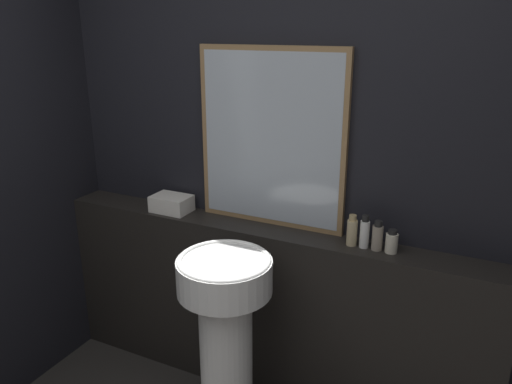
% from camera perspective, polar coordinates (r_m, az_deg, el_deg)
% --- Properties ---
extents(wall_back, '(8.00, 0.06, 2.50)m').
position_cam_1_polar(wall_back, '(2.51, 2.16, 3.33)').
color(wall_back, black).
rests_on(wall_back, ground_plane).
extents(vanity_counter, '(2.34, 0.20, 0.94)m').
position_cam_1_polar(vanity_counter, '(2.72, 0.79, -13.38)').
color(vanity_counter, black).
rests_on(vanity_counter, ground_plane).
extents(pedestal_sink, '(0.42, 0.42, 0.96)m').
position_cam_1_polar(pedestal_sink, '(2.34, -3.48, -15.71)').
color(pedestal_sink, white).
rests_on(pedestal_sink, ground_plane).
extents(mirror, '(0.76, 0.03, 0.88)m').
position_cam_1_polar(mirror, '(2.44, 1.80, 6.07)').
color(mirror, '#937047').
rests_on(mirror, vanity_counter).
extents(towel_stack, '(0.21, 0.15, 0.09)m').
position_cam_1_polar(towel_stack, '(2.75, -9.62, -1.30)').
color(towel_stack, silver).
rests_on(towel_stack, vanity_counter).
extents(shampoo_bottle, '(0.05, 0.05, 0.15)m').
position_cam_1_polar(shampoo_bottle, '(2.33, 10.92, -4.42)').
color(shampoo_bottle, '#C6B284').
rests_on(shampoo_bottle, vanity_counter).
extents(conditioner_bottle, '(0.04, 0.04, 0.16)m').
position_cam_1_polar(conditioner_bottle, '(2.32, 12.31, -4.57)').
color(conditioner_bottle, white).
rests_on(conditioner_bottle, vanity_counter).
extents(lotion_bottle, '(0.05, 0.05, 0.14)m').
position_cam_1_polar(lotion_bottle, '(2.31, 13.71, -4.96)').
color(lotion_bottle, gray).
rests_on(lotion_bottle, vanity_counter).
extents(body_wash_bottle, '(0.05, 0.05, 0.11)m').
position_cam_1_polar(body_wash_bottle, '(2.31, 15.25, -5.54)').
color(body_wash_bottle, beige).
rests_on(body_wash_bottle, vanity_counter).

